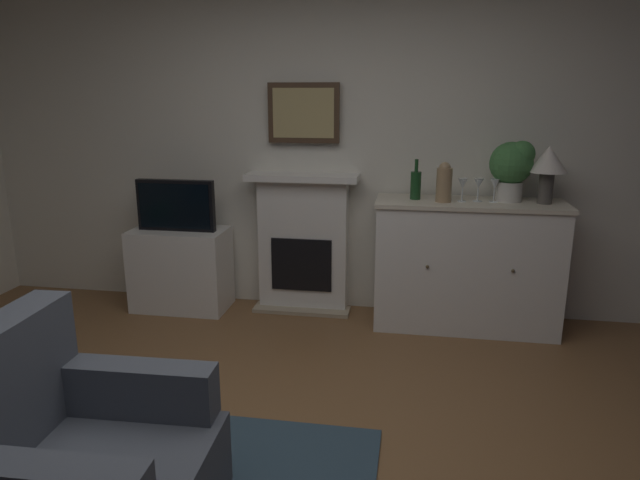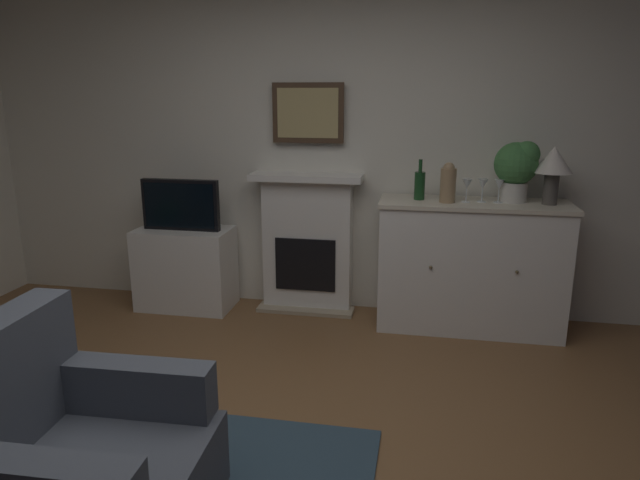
# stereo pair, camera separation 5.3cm
# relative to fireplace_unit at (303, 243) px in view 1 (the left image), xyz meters

# --- Properties ---
(wall_rear) EXTENTS (6.05, 0.06, 2.61)m
(wall_rear) POSITION_rel_fireplace_unit_xyz_m (0.31, 0.13, 0.76)
(wall_rear) COLOR silver
(wall_rear) RESTS_ON ground_plane
(fireplace_unit) EXTENTS (0.87, 0.30, 1.10)m
(fireplace_unit) POSITION_rel_fireplace_unit_xyz_m (0.00, 0.00, 0.00)
(fireplace_unit) COLOR white
(fireplace_unit) RESTS_ON ground_plane
(framed_picture) EXTENTS (0.55, 0.04, 0.45)m
(framed_picture) POSITION_rel_fireplace_unit_xyz_m (-0.00, 0.05, 1.01)
(framed_picture) COLOR #473323
(sideboard_cabinet) EXTENTS (1.34, 0.49, 0.96)m
(sideboard_cabinet) POSITION_rel_fireplace_unit_xyz_m (1.26, -0.18, -0.07)
(sideboard_cabinet) COLOR white
(sideboard_cabinet) RESTS_ON ground_plane
(table_lamp) EXTENTS (0.26, 0.26, 0.40)m
(table_lamp) POSITION_rel_fireplace_unit_xyz_m (1.75, -0.18, 0.69)
(table_lamp) COLOR #4C4742
(table_lamp) RESTS_ON sideboard_cabinet
(wine_bottle) EXTENTS (0.08, 0.08, 0.29)m
(wine_bottle) POSITION_rel_fireplace_unit_xyz_m (0.86, -0.16, 0.51)
(wine_bottle) COLOR #193F1E
(wine_bottle) RESTS_ON sideboard_cabinet
(wine_glass_left) EXTENTS (0.07, 0.07, 0.16)m
(wine_glass_left) POSITION_rel_fireplace_unit_xyz_m (1.19, -0.20, 0.53)
(wine_glass_left) COLOR silver
(wine_glass_left) RESTS_ON sideboard_cabinet
(wine_glass_center) EXTENTS (0.07, 0.07, 0.16)m
(wine_glass_center) POSITION_rel_fireplace_unit_xyz_m (1.30, -0.17, 0.53)
(wine_glass_center) COLOR silver
(wine_glass_center) RESTS_ON sideboard_cabinet
(wine_glass_right) EXTENTS (0.07, 0.07, 0.16)m
(wine_glass_right) POSITION_rel_fireplace_unit_xyz_m (1.41, -0.18, 0.53)
(wine_glass_right) COLOR silver
(wine_glass_right) RESTS_ON sideboard_cabinet
(vase_decorative) EXTENTS (0.11, 0.11, 0.28)m
(vase_decorative) POSITION_rel_fireplace_unit_xyz_m (1.06, -0.23, 0.55)
(vase_decorative) COLOR #9E7F5B
(vase_decorative) RESTS_ON sideboard_cabinet
(tv_cabinet) EXTENTS (0.75, 0.42, 0.65)m
(tv_cabinet) POSITION_rel_fireplace_unit_xyz_m (-0.97, -0.16, -0.22)
(tv_cabinet) COLOR white
(tv_cabinet) RESTS_ON ground_plane
(tv_set) EXTENTS (0.62, 0.07, 0.40)m
(tv_set) POSITION_rel_fireplace_unit_xyz_m (-0.98, -0.19, 0.31)
(tv_set) COLOR black
(tv_set) RESTS_ON tv_cabinet
(potted_plant_small) EXTENTS (0.30, 0.30, 0.43)m
(potted_plant_small) POSITION_rel_fireplace_unit_xyz_m (1.53, -0.13, 0.66)
(potted_plant_small) COLOR beige
(potted_plant_small) RESTS_ON sideboard_cabinet
(armchair) EXTENTS (0.83, 0.80, 0.92)m
(armchair) POSITION_rel_fireplace_unit_xyz_m (-0.32, -2.66, -0.17)
(armchair) COLOR #474C56
(armchair) RESTS_ON ground_plane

